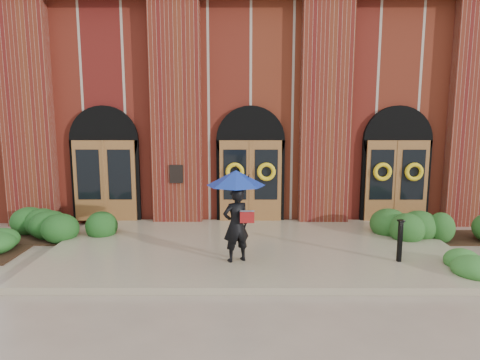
{
  "coord_description": "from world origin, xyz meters",
  "views": [
    {
      "loc": [
        -0.29,
        -10.3,
        3.51
      ],
      "look_at": [
        -0.32,
        1.0,
        1.7
      ],
      "focal_mm": 32.0,
      "sensor_mm": 36.0,
      "label": 1
    }
  ],
  "objects_px": {
    "metal_post": "(400,240)",
    "hedge_wall_right": "(437,225)",
    "man_with_umbrella": "(236,198)",
    "hedge_wall_left": "(65,225)"
  },
  "relations": [
    {
      "from": "man_with_umbrella",
      "to": "metal_post",
      "type": "xyz_separation_m",
      "value": [
        3.69,
        -0.02,
        -0.95
      ]
    },
    {
      "from": "man_with_umbrella",
      "to": "metal_post",
      "type": "relative_size",
      "value": 2.16
    },
    {
      "from": "hedge_wall_left",
      "to": "hedge_wall_right",
      "type": "relative_size",
      "value": 0.95
    },
    {
      "from": "man_with_umbrella",
      "to": "metal_post",
      "type": "distance_m",
      "value": 3.82
    },
    {
      "from": "man_with_umbrella",
      "to": "metal_post",
      "type": "height_order",
      "value": "man_with_umbrella"
    },
    {
      "from": "metal_post",
      "to": "hedge_wall_right",
      "type": "distance_m",
      "value": 2.99
    },
    {
      "from": "metal_post",
      "to": "hedge_wall_right",
      "type": "relative_size",
      "value": 0.32
    },
    {
      "from": "hedge_wall_left",
      "to": "hedge_wall_right",
      "type": "distance_m",
      "value": 10.4
    },
    {
      "from": "man_with_umbrella",
      "to": "hedge_wall_right",
      "type": "relative_size",
      "value": 0.68
    },
    {
      "from": "man_with_umbrella",
      "to": "hedge_wall_left",
      "type": "bearing_deg",
      "value": -48.27
    }
  ]
}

